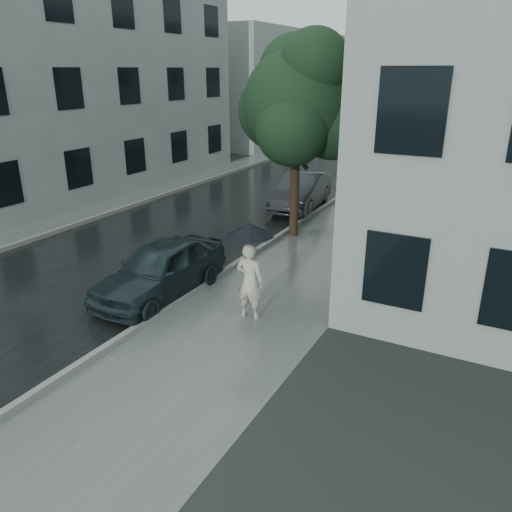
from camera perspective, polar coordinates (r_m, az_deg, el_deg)
The scene contains 14 objects.
ground at distance 10.71m, azimuth -4.83°, elevation -9.13°, with size 120.00×120.00×0.00m, color black.
sidewalk at distance 21.03m, azimuth 13.70°, elevation 5.46°, with size 3.50×60.00×0.01m, color slate.
kerb_near at distance 21.51m, azimuth 9.01°, elevation 6.32°, with size 0.15×60.00×0.15m, color slate.
asphalt_road at distance 22.86m, azimuth 0.65°, elevation 7.23°, with size 6.85×60.00×0.00m, color black.
kerb_far at distance 24.61m, azimuth -6.68°, elevation 8.24°, with size 0.15×60.00×0.15m, color slate.
sidewalk_far at distance 25.15m, azimuth -8.44°, elevation 8.26°, with size 1.70×60.00×0.01m, color #4C5451.
building_far_a at distance 24.61m, azimuth -23.38°, elevation 17.77°, with size 7.02×20.00×9.50m.
building_far_b at distance 42.24m, azimuth 1.46°, elevation 18.87°, with size 7.02×18.00×8.00m.
pedestrian at distance 11.03m, azimuth -0.72°, elevation -2.91°, with size 0.65×0.43×1.78m, color #B8B7A1.
umbrella at distance 10.59m, azimuth -0.71°, elevation 3.04°, with size 1.17×1.17×1.35m.
street_tree at distance 16.30m, azimuth 4.90°, elevation 17.09°, with size 4.41×4.01×6.47m.
lamp_post at distance 20.81m, azimuth 10.95°, elevation 14.43°, with size 0.82×0.47×5.59m.
car_near at distance 12.49m, azimuth -10.83°, elevation -1.45°, with size 1.60×3.99×1.36m, color #1A272C.
car_far at distance 20.25m, azimuth 5.20°, elevation 7.44°, with size 1.48×4.25×1.40m, color #26292C.
Camera 1 is at (5.13, -7.76, 5.30)m, focal length 35.00 mm.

